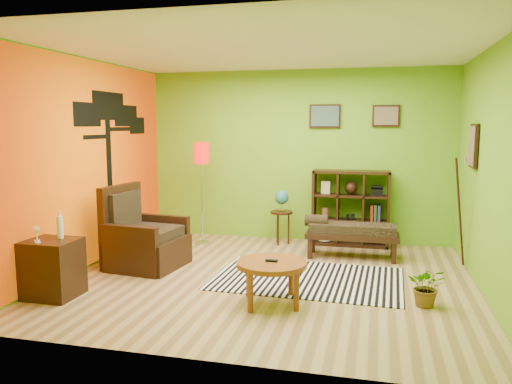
% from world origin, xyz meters
% --- Properties ---
extents(ground, '(5.00, 5.00, 0.00)m').
position_xyz_m(ground, '(0.00, 0.00, 0.00)').
color(ground, tan).
rests_on(ground, ground).
extents(room_shell, '(5.04, 4.54, 2.82)m').
position_xyz_m(room_shell, '(-0.09, 0.01, 1.80)').
color(room_shell, '#69AE1D').
rests_on(room_shell, ground).
extents(zebra_rug, '(2.36, 1.59, 0.01)m').
position_xyz_m(zebra_rug, '(0.49, 0.11, 0.01)').
color(zebra_rug, white).
rests_on(zebra_rug, ground).
extents(coffee_table, '(0.76, 0.76, 0.49)m').
position_xyz_m(coffee_table, '(0.23, -0.83, 0.40)').
color(coffee_table, brown).
rests_on(coffee_table, ground).
extents(armchair, '(1.01, 1.01, 1.11)m').
position_xyz_m(armchair, '(-1.77, 0.15, 0.33)').
color(armchair, black).
rests_on(armchair, ground).
extents(side_cabinet, '(0.55, 0.50, 0.97)m').
position_xyz_m(side_cabinet, '(-2.20, -1.19, 0.33)').
color(side_cabinet, black).
rests_on(side_cabinet, ground).
extents(floor_lamp, '(0.25, 0.25, 1.63)m').
position_xyz_m(floor_lamp, '(-1.43, 1.57, 1.32)').
color(floor_lamp, silver).
rests_on(floor_lamp, ground).
extents(globe_table, '(0.36, 0.36, 0.87)m').
position_xyz_m(globe_table, '(-0.18, 1.85, 0.66)').
color(globe_table, black).
rests_on(globe_table, ground).
extents(cube_shelf, '(1.20, 0.35, 1.20)m').
position_xyz_m(cube_shelf, '(0.91, 2.03, 0.60)').
color(cube_shelf, black).
rests_on(cube_shelf, ground).
extents(bench, '(1.34, 0.49, 0.61)m').
position_xyz_m(bench, '(0.93, 1.26, 0.39)').
color(bench, black).
rests_on(bench, ground).
extents(potted_plant, '(0.44, 0.48, 0.34)m').
position_xyz_m(potted_plant, '(1.85, -0.52, 0.17)').
color(potted_plant, '#26661E').
rests_on(potted_plant, ground).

